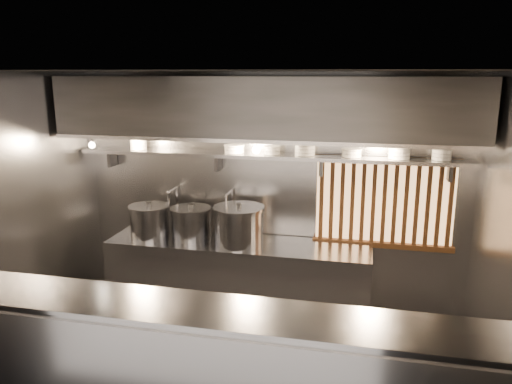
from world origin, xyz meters
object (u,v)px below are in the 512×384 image
at_px(stock_pot_left, 191,223).
at_px(stock_pot_right, 239,225).
at_px(stock_pot_mid, 150,221).
at_px(heat_lamp, 90,140).
at_px(pendant_bulb, 256,150).

bearing_deg(stock_pot_left, stock_pot_right, -7.95).
relative_size(stock_pot_left, stock_pot_mid, 1.02).
bearing_deg(heat_lamp, pendant_bulb, 11.00).
bearing_deg(stock_pot_left, stock_pot_mid, -171.02).
distance_m(heat_lamp, stock_pot_right, 1.89).
bearing_deg(heat_lamp, stock_pot_mid, 23.45).
height_order(heat_lamp, pendant_bulb, heat_lamp).
xyz_separation_m(pendant_bulb, stock_pot_right, (-0.17, -0.12, -0.84)).
distance_m(heat_lamp, pendant_bulb, 1.83).
xyz_separation_m(stock_pot_left, stock_pot_right, (0.59, -0.08, 0.03)).
xyz_separation_m(heat_lamp, pendant_bulb, (1.80, 0.35, -0.11)).
bearing_deg(pendant_bulb, stock_pot_right, -145.50).
xyz_separation_m(stock_pot_left, stock_pot_mid, (-0.49, -0.08, 0.01)).
distance_m(pendant_bulb, stock_pot_left, 1.17).
height_order(heat_lamp, stock_pot_mid, heat_lamp).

